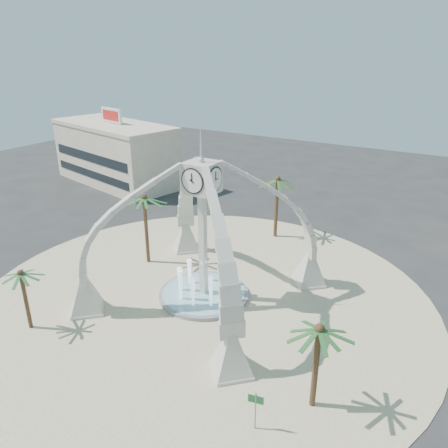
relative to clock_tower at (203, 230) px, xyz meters
The scene contains 10 objects.
ground 6.49m from the clock_tower, 90.00° to the left, with size 140.00×140.00×0.00m, color #282828.
plaza 6.46m from the clock_tower, 90.00° to the left, with size 40.00×40.00×0.06m, color beige.
clock_tower is the anchor object (origin of this frame).
fountain 6.20m from the clock_tower, 90.00° to the left, with size 8.00×8.00×3.62m.
building_nw 38.87m from the clock_tower, 145.49° to the left, with size 23.75×13.73×11.90m.
palm_east 14.71m from the clock_tower, 28.61° to the right, with size 5.07×5.07×6.44m.
palm_west 9.07m from the clock_tower, 163.39° to the left, with size 4.23×4.23×7.80m.
palm_north 15.43m from the clock_tower, 91.22° to the left, with size 5.32×5.32×7.82m.
palm_south 14.43m from the clock_tower, 129.28° to the right, with size 4.29×4.29×5.53m.
street_sign 15.71m from the clock_tower, 44.51° to the right, with size 0.96×0.24×2.66m.
Camera 1 is at (19.19, -27.74, 20.76)m, focal length 35.00 mm.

